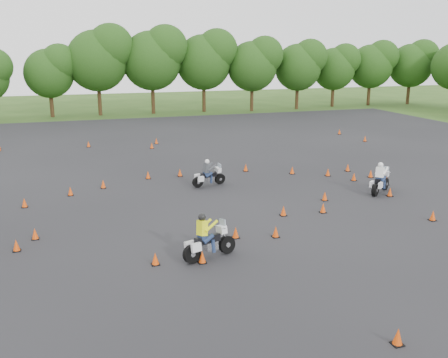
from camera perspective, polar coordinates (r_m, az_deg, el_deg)
name	(u,v)px	position (r m, az deg, el deg)	size (l,w,h in m)	color
ground	(252,228)	(21.93, 3.19, -5.57)	(140.00, 140.00, 0.00)	#2D5119
asphalt_pad	(213,191)	(27.33, -1.27, -1.41)	(62.00, 62.00, 0.00)	black
treeline	(147,77)	(55.40, -8.75, 11.46)	(86.96, 32.48, 10.82)	#1F4212
traffic_cones	(207,190)	(26.73, -1.99, -1.29)	(36.41, 32.32, 0.45)	#DC4509
rider_grey	(209,172)	(28.24, -1.77, 0.79)	(2.06, 0.63, 1.59)	#3C3F43
rider_yellow	(210,237)	(18.50, -1.56, -6.59)	(2.25, 0.69, 1.73)	yellow
rider_white	(381,177)	(28.13, 17.52, 0.18)	(2.23, 0.68, 1.72)	white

